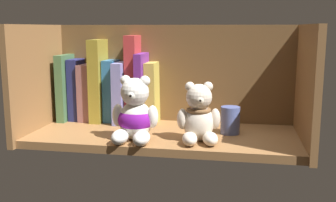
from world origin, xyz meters
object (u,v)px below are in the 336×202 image
(book_0, at_px, (69,87))
(book_6, at_px, (134,79))
(book_3, at_px, (101,80))
(book_7, at_px, (144,88))
(pillar_candle, at_px, (230,120))
(book_2, at_px, (89,92))
(teddy_bear_smaller, at_px, (199,116))
(book_8, at_px, (153,92))
(book_1, at_px, (78,89))
(teddy_bear_larger, at_px, (135,115))
(book_4, at_px, (113,90))
(book_5, at_px, (124,91))

(book_0, relative_size, book_6, 0.78)
(book_3, relative_size, book_7, 1.19)
(book_7, distance_m, pillar_candle, 0.27)
(book_2, relative_size, teddy_bear_smaller, 1.15)
(book_7, bearing_deg, book_8, 0.00)
(book_1, bearing_deg, book_8, 0.00)
(teddy_bear_larger, bearing_deg, teddy_bear_smaller, 6.78)
(book_8, bearing_deg, teddy_bear_larger, -90.14)
(book_2, distance_m, teddy_bear_smaller, 0.39)
(book_3, xyz_separation_m, teddy_bear_smaller, (0.31, -0.18, -0.06))
(book_1, xyz_separation_m, pillar_candle, (0.45, -0.09, -0.05))
(book_4, bearing_deg, teddy_bear_larger, -58.79)
(teddy_bear_larger, bearing_deg, book_7, 97.63)
(book_0, height_order, book_3, book_3)
(book_4, bearing_deg, book_8, 0.00)
(book_2, relative_size, book_8, 0.95)
(book_1, relative_size, book_4, 1.01)
(book_4, height_order, book_6, book_6)
(teddy_bear_larger, bearing_deg, book_5, 113.66)
(teddy_bear_larger, bearing_deg, book_6, 105.45)
(book_2, height_order, book_3, book_3)
(book_1, bearing_deg, book_5, 0.00)
(book_1, distance_m, book_6, 0.18)
(book_1, relative_size, pillar_candle, 2.55)
(book_1, distance_m, teddy_bear_larger, 0.30)
(book_8, bearing_deg, book_7, 180.00)
(book_4, height_order, teddy_bear_larger, book_4)
(book_0, distance_m, book_6, 0.20)
(book_0, xyz_separation_m, book_1, (0.03, 0.00, -0.01))
(book_1, bearing_deg, book_2, 0.00)
(book_7, height_order, teddy_bear_larger, book_7)
(book_0, relative_size, book_8, 1.11)
(pillar_candle, bearing_deg, book_0, 168.96)
(book_0, bearing_deg, book_3, 0.00)
(book_1, relative_size, book_3, 0.76)
(book_2, relative_size, pillar_candle, 2.34)
(book_2, bearing_deg, book_5, 0.00)
(book_2, xyz_separation_m, book_3, (0.04, 0.00, 0.04))
(teddy_bear_smaller, bearing_deg, teddy_bear_larger, -173.22)
(book_2, bearing_deg, book_0, 180.00)
(book_3, relative_size, book_6, 0.95)
(book_5, bearing_deg, book_0, 180.00)
(teddy_bear_larger, bearing_deg, book_4, 121.21)
(book_4, relative_size, pillar_candle, 2.53)
(pillar_candle, bearing_deg, book_5, 163.21)
(book_6, distance_m, book_7, 0.04)
(book_0, height_order, book_2, book_0)
(book_3, bearing_deg, book_5, 0.00)
(book_6, height_order, book_8, book_6)
(book_6, relative_size, teddy_bear_larger, 1.58)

